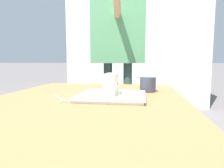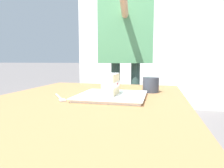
% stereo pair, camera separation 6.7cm
% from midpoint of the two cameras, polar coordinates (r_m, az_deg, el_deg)
% --- Properties ---
extents(patio_table, '(1.33, 0.85, 0.69)m').
position_cam_midpoint_polar(patio_table, '(0.80, -7.55, -12.19)').
color(patio_table, olive).
rests_on(patio_table, ground).
extents(dessert_plate, '(0.29, 0.29, 0.02)m').
position_cam_midpoint_polar(dessert_plate, '(0.88, 2.18, -3.47)').
color(dessert_plate, white).
rests_on(dessert_plate, patio_table).
extents(cake_slice, '(0.13, 0.06, 0.09)m').
position_cam_midpoint_polar(cake_slice, '(0.87, 1.91, -0.05)').
color(cake_slice, beige).
rests_on(cake_slice, dessert_plate).
extents(dessert_fork, '(0.14, 0.12, 0.01)m').
position_cam_midpoint_polar(dessert_fork, '(0.89, -12.61, -3.87)').
color(dessert_fork, silver).
rests_on(dessert_fork, patio_table).
extents(coffee_cup, '(0.08, 0.08, 0.08)m').
position_cam_midpoint_polar(coffee_cup, '(1.06, 12.81, -0.16)').
color(coffee_cup, '#333842').
rests_on(coffee_cup, patio_table).
extents(diner_person, '(0.60, 0.47, 1.65)m').
position_cam_midpoint_polar(diner_person, '(1.75, 5.09, 14.75)').
color(diner_person, '#334B43').
rests_on(diner_person, ground).
extents(patio_building, '(3.19, 2.61, 2.73)m').
position_cam_midpoint_polar(patio_building, '(5.27, 11.59, 12.12)').
color(patio_building, silver).
rests_on(patio_building, ground).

